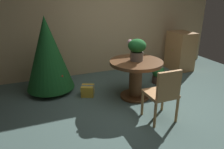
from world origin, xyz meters
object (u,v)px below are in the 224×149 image
Objects in this scene: round_dining_table at (136,73)px; holiday_tree at (48,53)px; gift_box_gold at (88,91)px; potted_plant at (158,74)px; flower_vase at (137,48)px; wooden_chair_near at (163,92)px; wooden_cabinet at (180,51)px.

round_dining_table is 1.79m from holiday_tree.
gift_box_gold is at bearing 155.09° from round_dining_table.
gift_box_gold is 0.76× the size of potted_plant.
flower_vase is 1.77m from holiday_tree.
wooden_chair_near reaches higher than potted_plant.
potted_plant is (1.67, 0.04, 0.11)m from gift_box_gold.
wooden_chair_near is (0.00, -0.92, -0.01)m from round_dining_table.
wooden_cabinet reaches higher than potted_plant.
flower_vase is at bearing -150.62° from wooden_cabinet.
flower_vase reaches higher than wooden_cabinet.
holiday_tree is 2.45m from potted_plant.
round_dining_table is 3.16× the size of gift_box_gold.
wooden_chair_near reaches higher than round_dining_table.
flower_vase is at bearing -152.26° from potted_plant.
flower_vase is at bearing 61.98° from round_dining_table.
holiday_tree reaches higher than gift_box_gold.
wooden_cabinet reaches higher than wooden_chair_near.
wooden_cabinet reaches higher than round_dining_table.
round_dining_table is at bearing -30.41° from holiday_tree.
wooden_cabinet is 2.41× the size of potted_plant.
round_dining_table is 1.03m from gift_box_gold.
wooden_chair_near is 2.38m from holiday_tree.
gift_box_gold is (0.66, -0.49, -0.71)m from holiday_tree.
round_dining_table is 0.97m from potted_plant.
wooden_cabinet is (1.90, 2.01, 0.00)m from wooden_chair_near.
flower_vase is 1.30m from gift_box_gold.
gift_box_gold is at bearing 156.59° from flower_vase.
wooden_chair_near is 1.62m from gift_box_gold.
flower_vase is 0.41× the size of wooden_cabinet.
wooden_cabinet is (3.42, 0.20, -0.32)m from holiday_tree.
holiday_tree reaches higher than wooden_cabinet.
potted_plant is (0.81, 1.36, -0.29)m from wooden_chair_near.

